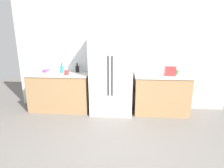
{
  "coord_description": "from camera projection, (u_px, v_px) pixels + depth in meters",
  "views": [
    {
      "loc": [
        0.16,
        -2.29,
        1.69
      ],
      "look_at": [
        -0.07,
        0.49,
        0.96
      ],
      "focal_mm": 28.58,
      "sensor_mm": 36.0,
      "label": 1
    }
  ],
  "objects": [
    {
      "name": "ground_plane",
      "position": [
        114.0,
        155.0,
        2.65
      ],
      "size": [
        10.09,
        10.09,
        0.0
      ],
      "primitive_type": "plane",
      "color": "slate"
    },
    {
      "name": "kitchen_back_panel",
      "position": [
        120.0,
        51.0,
        4.22
      ],
      "size": [
        5.05,
        0.1,
        2.79
      ],
      "primitive_type": "cube",
      "color": "silver",
      "rests_on": "ground_plane"
    },
    {
      "name": "counter_left",
      "position": [
        60.0,
        92.0,
        4.23
      ],
      "size": [
        1.41,
        0.62,
        0.89
      ],
      "color": "tan",
      "rests_on": "ground_plane"
    },
    {
      "name": "counter_right",
      "position": [
        161.0,
        94.0,
        4.04
      ],
      "size": [
        1.2,
        0.62,
        0.89
      ],
      "color": "tan",
      "rests_on": "ground_plane"
    },
    {
      "name": "refrigerator",
      "position": [
        112.0,
        73.0,
        3.97
      ],
      "size": [
        0.93,
        0.67,
        1.86
      ],
      "color": "white",
      "rests_on": "ground_plane"
    },
    {
      "name": "toaster",
      "position": [
        170.0,
        71.0,
        3.85
      ],
      "size": [
        0.22,
        0.16,
        0.2
      ],
      "primitive_type": "cube",
      "color": "red",
      "rests_on": "counter_right"
    },
    {
      "name": "rice_cooker",
      "position": [
        147.0,
        68.0,
        3.88
      ],
      "size": [
        0.23,
        0.23,
        0.31
      ],
      "color": "white",
      "rests_on": "counter_right"
    },
    {
      "name": "bottle_a",
      "position": [
        77.0,
        69.0,
        4.23
      ],
      "size": [
        0.08,
        0.08,
        0.22
      ],
      "color": "black",
      "rests_on": "counter_left"
    },
    {
      "name": "bottle_b",
      "position": [
        62.0,
        69.0,
        4.17
      ],
      "size": [
        0.08,
        0.08,
        0.22
      ],
      "color": "teal",
      "rests_on": "counter_left"
    },
    {
      "name": "cup_a",
      "position": [
        67.0,
        72.0,
        3.92
      ],
      "size": [
        0.09,
        0.09,
        0.11
      ],
      "primitive_type": "cylinder",
      "color": "red",
      "rests_on": "counter_left"
    },
    {
      "name": "cup_b",
      "position": [
        177.0,
        72.0,
        3.96
      ],
      "size": [
        0.07,
        0.07,
        0.1
      ],
      "primitive_type": "cylinder",
      "color": "green",
      "rests_on": "counter_right"
    },
    {
      "name": "bowl_a",
      "position": [
        46.0,
        71.0,
        4.25
      ],
      "size": [
        0.16,
        0.16,
        0.06
      ],
      "primitive_type": "cylinder",
      "color": "purple",
      "rests_on": "counter_left"
    },
    {
      "name": "bowl_b",
      "position": [
        51.0,
        72.0,
        4.09
      ],
      "size": [
        0.16,
        0.16,
        0.05
      ],
      "primitive_type": "cylinder",
      "color": "white",
      "rests_on": "counter_left"
    }
  ]
}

